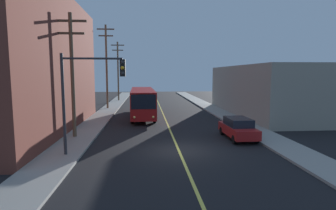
% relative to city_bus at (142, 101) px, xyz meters
% --- Properties ---
extents(ground_plane, '(120.00, 120.00, 0.00)m').
position_rel_city_bus_xyz_m(ground_plane, '(2.52, -14.28, -1.82)').
color(ground_plane, black).
extents(sidewalk_left, '(2.50, 90.00, 0.15)m').
position_rel_city_bus_xyz_m(sidewalk_left, '(-4.73, -4.28, -1.74)').
color(sidewalk_left, gray).
rests_on(sidewalk_left, ground).
extents(sidewalk_right, '(2.50, 90.00, 0.15)m').
position_rel_city_bus_xyz_m(sidewalk_right, '(9.77, -4.28, -1.74)').
color(sidewalk_right, gray).
rests_on(sidewalk_right, ground).
extents(lane_stripe_center, '(0.16, 60.00, 0.01)m').
position_rel_city_bus_xyz_m(lane_stripe_center, '(2.52, 0.72, -1.81)').
color(lane_stripe_center, '#D8CC4C').
rests_on(lane_stripe_center, ground).
extents(building_left_brick, '(10.00, 20.91, 11.63)m').
position_rel_city_bus_xyz_m(building_left_brick, '(-10.98, -7.36, 4.00)').
color(building_left_brick, brown).
rests_on(building_left_brick, ground).
extents(building_right_warehouse, '(12.00, 20.13, 5.96)m').
position_rel_city_bus_xyz_m(building_right_warehouse, '(17.01, 0.91, 1.16)').
color(building_right_warehouse, gray).
rests_on(building_right_warehouse, ground).
extents(city_bus, '(2.91, 12.22, 3.20)m').
position_rel_city_bus_xyz_m(city_bus, '(0.00, 0.00, 0.00)').
color(city_bus, maroon).
rests_on(city_bus, ground).
extents(parked_car_red, '(1.88, 4.43, 1.62)m').
position_rel_city_bus_xyz_m(parked_car_red, '(7.43, -11.48, -0.98)').
color(parked_car_red, maroon).
rests_on(parked_car_red, ground).
extents(utility_pole_near, '(2.40, 0.28, 9.31)m').
position_rel_city_bus_xyz_m(utility_pole_near, '(-5.11, -10.30, 3.47)').
color(utility_pole_near, brown).
rests_on(utility_pole_near, sidewalk_left).
extents(utility_pole_mid, '(2.40, 0.28, 11.59)m').
position_rel_city_bus_xyz_m(utility_pole_mid, '(-5.06, 7.32, 4.65)').
color(utility_pole_mid, brown).
rests_on(utility_pole_mid, sidewalk_left).
extents(utility_pole_far, '(2.40, 0.28, 10.65)m').
position_rel_city_bus_xyz_m(utility_pole_far, '(-4.67, 18.98, 4.17)').
color(utility_pole_far, brown).
rests_on(utility_pole_far, sidewalk_left).
extents(traffic_signal_left_corner, '(3.75, 0.48, 6.00)m').
position_rel_city_bus_xyz_m(traffic_signal_left_corner, '(-2.89, -15.05, 2.49)').
color(traffic_signal_left_corner, '#2D2D33').
rests_on(traffic_signal_left_corner, sidewalk_left).
extents(fire_hydrant, '(0.44, 0.26, 0.84)m').
position_rel_city_bus_xyz_m(fire_hydrant, '(9.37, -7.20, -1.23)').
color(fire_hydrant, red).
rests_on(fire_hydrant, sidewalk_right).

